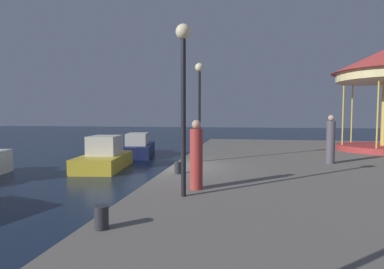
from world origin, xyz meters
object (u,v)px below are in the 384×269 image
(bollard_center, at_px, (102,217))
(bollard_south, at_px, (178,168))
(person_near_carousel, at_px, (196,157))
(motorboat_yellow, at_px, (104,157))
(lamp_post_mid_promenade, at_px, (183,79))
(lamp_post_far_end, at_px, (199,94))
(person_far_corner, at_px, (331,141))
(motorboat_navy, at_px, (138,147))

(bollard_center, xyz_separation_m, bollard_south, (0.21, 5.05, 0.00))
(bollard_center, height_order, person_near_carousel, person_near_carousel)
(motorboat_yellow, relative_size, lamp_post_mid_promenade, 1.06)
(bollard_center, relative_size, bollard_south, 1.00)
(motorboat_yellow, distance_m, lamp_post_far_end, 6.36)
(motorboat_yellow, relative_size, bollard_center, 10.78)
(lamp_post_mid_promenade, distance_m, lamp_post_far_end, 5.54)
(person_near_carousel, bearing_deg, bollard_south, 115.28)
(lamp_post_mid_promenade, distance_m, bollard_south, 3.86)
(lamp_post_mid_promenade, height_order, person_far_corner, lamp_post_mid_promenade)
(motorboat_navy, bearing_deg, lamp_post_far_end, -53.18)
(motorboat_yellow, relative_size, motorboat_navy, 0.83)
(motorboat_navy, distance_m, bollard_center, 15.63)
(motorboat_navy, bearing_deg, motorboat_yellow, -89.74)
(person_near_carousel, distance_m, person_far_corner, 6.99)
(motorboat_yellow, height_order, lamp_post_mid_promenade, lamp_post_mid_promenade)
(bollard_center, relative_size, person_near_carousel, 0.22)
(person_near_carousel, bearing_deg, lamp_post_mid_promenade, -103.89)
(lamp_post_mid_promenade, relative_size, bollard_center, 10.18)
(motorboat_yellow, xyz_separation_m, person_far_corner, (10.59, -1.49, 1.11))
(person_near_carousel, bearing_deg, motorboat_yellow, 131.50)
(lamp_post_far_end, bearing_deg, bollard_south, -96.18)
(lamp_post_mid_promenade, distance_m, person_far_corner, 7.92)
(motorboat_navy, relative_size, lamp_post_far_end, 1.26)
(bollard_center, xyz_separation_m, person_far_corner, (5.84, 8.24, 0.73))
(lamp_post_far_end, bearing_deg, motorboat_navy, 126.82)
(person_far_corner, bearing_deg, lamp_post_mid_promenade, -129.38)
(motorboat_yellow, distance_m, person_far_corner, 10.75)
(lamp_post_mid_promenade, relative_size, person_far_corner, 2.07)
(motorboat_yellow, bearing_deg, person_far_corner, -8.01)
(bollard_center, distance_m, bollard_south, 5.05)
(person_near_carousel, relative_size, person_far_corner, 0.93)
(lamp_post_mid_promenade, bearing_deg, lamp_post_far_end, 94.66)
(lamp_post_far_end, height_order, person_near_carousel, lamp_post_far_end)
(motorboat_yellow, bearing_deg, person_near_carousel, -48.50)
(motorboat_navy, relative_size, person_far_corner, 2.64)
(lamp_post_far_end, bearing_deg, person_far_corner, 4.54)
(person_near_carousel, height_order, person_far_corner, person_far_corner)
(motorboat_navy, distance_m, bollard_south, 11.03)
(lamp_post_mid_promenade, bearing_deg, motorboat_yellow, 127.53)
(lamp_post_far_end, relative_size, bollard_center, 10.32)
(lamp_post_mid_promenade, xyz_separation_m, bollard_center, (-0.96, -2.29, -2.61))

